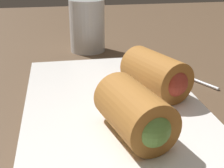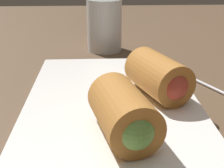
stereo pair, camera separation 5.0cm
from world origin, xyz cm
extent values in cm
cube|color=brown|center=(0.00, 0.00, 1.00)|extent=(180.00, 140.00, 2.00)
cube|color=white|center=(1.53, 1.67, 2.60)|extent=(33.59, 22.45, 1.20)
cube|color=white|center=(1.53, 1.67, 3.35)|extent=(34.93, 23.35, 0.30)
cylinder|color=#B77533|center=(-7.53, 0.87, 6.36)|extent=(10.49, 7.81, 5.72)
sphere|color=#6B9E47|center=(-11.26, -0.05, 6.36)|extent=(3.72, 3.72, 3.72)
cylinder|color=#B77533|center=(2.88, -4.75, 6.36)|extent=(10.82, 8.72, 5.72)
sphere|color=#B23D2D|center=(-0.70, -6.13, 6.36)|extent=(3.72, 3.72, 3.72)
cylinder|color=silver|center=(9.83, -13.31, 2.25)|extent=(10.49, 5.61, 0.50)
cylinder|color=silver|center=(29.68, 2.04, 7.49)|extent=(7.49, 7.49, 10.99)
camera|label=1|loc=(-36.22, 8.38, 22.24)|focal=50.00mm
camera|label=2|loc=(-36.78, 3.40, 22.24)|focal=50.00mm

